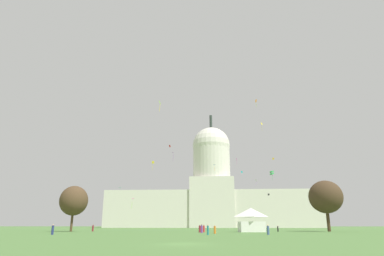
{
  "coord_description": "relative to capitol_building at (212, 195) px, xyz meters",
  "views": [
    {
      "loc": [
        3.02,
        -31.35,
        1.64
      ],
      "look_at": [
        -5.7,
        93.22,
        37.95
      ],
      "focal_mm": 31.26,
      "sensor_mm": 36.0,
      "label": 1
    }
  ],
  "objects": [
    {
      "name": "kite_pink_low",
      "position": [
        -22.31,
        -120.0,
        -11.61
      ],
      "size": [
        1.36,
        1.27,
        2.53
      ],
      "rotation": [
        0.0,
        0.0,
        5.61
      ],
      "color": "pink"
    },
    {
      "name": "capitol_building",
      "position": [
        0.0,
        0.0,
        0.0
      ],
      "size": [
        133.79,
        26.6,
        73.86
      ],
      "color": "beige",
      "rests_on": "ground_plane"
    },
    {
      "name": "person_maroon_edge_east",
      "position": [
        -30.4,
        -127.44,
        -19.41
      ],
      "size": [
        0.62,
        0.62,
        1.74
      ],
      "rotation": [
        0.0,
        0.0,
        1.03
      ],
      "color": "maroon",
      "rests_on": "ground_plane"
    },
    {
      "name": "kite_turquoise_low",
      "position": [
        -28.49,
        -112.47,
        -7.44
      ],
      "size": [
        1.4,
        1.46,
        0.14
      ],
      "rotation": [
        0.0,
        0.0,
        5.45
      ],
      "color": "teal"
    },
    {
      "name": "person_denim_mid_center",
      "position": [
        11.37,
        -156.16,
        -19.41
      ],
      "size": [
        0.56,
        0.56,
        1.73
      ],
      "rotation": [
        0.0,
        0.0,
        5.2
      ],
      "color": "#3D5684",
      "rests_on": "ground_plane"
    },
    {
      "name": "person_purple_front_right",
      "position": [
        -0.76,
        -143.71,
        -19.39
      ],
      "size": [
        0.55,
        0.55,
        1.77
      ],
      "rotation": [
        0.0,
        0.0,
        1.19
      ],
      "color": "#703D93",
      "rests_on": "ground_plane"
    },
    {
      "name": "kite_yellow_high",
      "position": [
        25.77,
        -57.67,
        29.32
      ],
      "size": [
        0.87,
        1.2,
        4.27
      ],
      "rotation": [
        0.0,
        0.0,
        3.17
      ],
      "color": "yellow"
    },
    {
      "name": "event_tent",
      "position": [
        10.84,
        -133.0,
        -17.33
      ],
      "size": [
        6.7,
        5.57,
        5.65
      ],
      "rotation": [
        0.0,
        0.0,
        0.11
      ],
      "color": "white",
      "rests_on": "ground_plane"
    },
    {
      "name": "tree_east_near",
      "position": [
        31.4,
        -125.75,
        -11.43
      ],
      "size": [
        11.57,
        11.32,
        13.08
      ],
      "color": "#42301E",
      "rests_on": "ground_plane"
    },
    {
      "name": "kite_black_low",
      "position": [
        27.89,
        -51.96,
        -4.38
      ],
      "size": [
        0.95,
        0.97,
        0.94
      ],
      "rotation": [
        0.0,
        0.0,
        5.7
      ],
      "color": "black"
    },
    {
      "name": "kite_blue_mid",
      "position": [
        2.54,
        -83.61,
        4.42
      ],
      "size": [
        1.31,
        1.35,
        2.19
      ],
      "rotation": [
        0.0,
        0.0,
        2.17
      ],
      "color": "blue"
    },
    {
      "name": "person_navy_near_tree_east",
      "position": [
        -26.21,
        -158.82,
        -19.39
      ],
      "size": [
        0.51,
        0.51,
        1.77
      ],
      "rotation": [
        0.0,
        0.0,
        1.25
      ],
      "color": "navy",
      "rests_on": "ground_plane"
    },
    {
      "name": "person_black_back_center",
      "position": [
        17.9,
        -128.36,
        -19.49
      ],
      "size": [
        0.33,
        0.33,
        1.52
      ],
      "rotation": [
        0.0,
        0.0,
        4.7
      ],
      "color": "black",
      "rests_on": "ground_plane"
    },
    {
      "name": "ground_plane",
      "position": [
        -0.66,
        -186.61,
        -20.2
      ],
      "size": [
        800.0,
        800.0,
        0.0
      ],
      "primitive_type": "plane",
      "color": "#4C7538"
    },
    {
      "name": "kite_gold_mid",
      "position": [
        30.02,
        -59.0,
        11.76
      ],
      "size": [
        0.87,
        0.51,
        1.01
      ],
      "rotation": [
        0.0,
        0.0,
        1.88
      ],
      "color": "gold"
    },
    {
      "name": "kite_lime_mid",
      "position": [
        -11.92,
        -136.1,
        12.32
      ],
      "size": [
        0.42,
        1.13,
        3.04
      ],
      "rotation": [
        0.0,
        0.0,
        0.76
      ],
      "color": "#8CD133"
    },
    {
      "name": "person_maroon_front_center",
      "position": [
        -1.41,
        -138.88,
        -19.44
      ],
      "size": [
        0.52,
        0.52,
        1.69
      ],
      "rotation": [
        0.0,
        0.0,
        1.47
      ],
      "color": "maroon",
      "rests_on": "ground_plane"
    },
    {
      "name": "tree_west_mid",
      "position": [
        -35.02,
        -130.52,
        -12.42
      ],
      "size": [
        10.29,
        10.29,
        11.64
      ],
      "color": "#4C3823",
      "rests_on": "ground_plane"
    },
    {
      "name": "kite_red_mid",
      "position": [
        -14.53,
        -96.37,
        9.98
      ],
      "size": [
        0.72,
        0.57,
        0.84
      ],
      "rotation": [
        0.0,
        0.0,
        1.76
      ],
      "color": "red"
    },
    {
      "name": "kite_green_mid",
      "position": [
        22.86,
        -95.09,
        -0.32
      ],
      "size": [
        1.53,
        1.5,
        3.47
      ],
      "rotation": [
        0.0,
        0.0,
        2.15
      ],
      "color": "green"
    },
    {
      "name": "person_orange_mid_left",
      "position": [
        2.05,
        -149.26,
        -19.46
      ],
      "size": [
        0.56,
        0.56,
        1.64
      ],
      "rotation": [
        0.0,
        0.0,
        3.49
      ],
      "color": "orange",
      "rests_on": "ground_plane"
    },
    {
      "name": "person_red_back_left",
      "position": [
        -0.59,
        -135.7,
        -19.43
      ],
      "size": [
        0.62,
        0.62,
        1.72
      ],
      "rotation": [
        0.0,
        0.0,
        1.16
      ],
      "color": "red",
      "rests_on": "ground_plane"
    },
    {
      "name": "kite_white_mid",
      "position": [
        25.08,
        -27.63,
        5.27
      ],
      "size": [
        0.65,
        0.65,
        3.09
      ],
      "rotation": [
        0.0,
        0.0,
        4.9
      ],
      "color": "white"
    },
    {
      "name": "kite_violet_mid",
      "position": [
        -16.39,
        -69.45,
        12.72
      ],
      "size": [
        1.22,
        1.29,
        4.02
      ],
      "rotation": [
        0.0,
        0.0,
        2.28
      ],
      "color": "purple"
    },
    {
      "name": "kite_orange_high",
      "position": [
        20.05,
        -84.68,
        31.24
      ],
      "size": [
        0.65,
        0.6,
        3.69
      ],
      "rotation": [
        0.0,
        0.0,
        1.72
      ],
      "color": "orange"
    },
    {
      "name": "person_teal_back_right",
      "position": [
        0.9,
        -158.38,
        -19.35
      ],
      "size": [
        0.43,
        0.43,
        1.78
      ],
      "rotation": [
        0.0,
        0.0,
        4.25
      ],
      "color": "#1E757A",
      "rests_on": "ground_plane"
    },
    {
      "name": "kite_yellow_mid",
      "position": [
        -26.9,
        -63.65,
        9.83
      ],
      "size": [
        1.09,
        1.13,
        4.33
      ],
      "rotation": [
        0.0,
        0.0,
        0.06
      ],
      "color": "yellow"
    },
    {
      "name": "person_teal_near_tree_west",
      "position": [
        -1.6,
        -127.51,
        -19.53
      ],
      "size": [
        0.67,
        0.67,
        1.5
      ],
      "rotation": [
        0.0,
        0.0,
        0.7
      ],
      "color": "#1E757A",
      "rests_on": "ground_plane"
    },
    {
      "name": "kite_cyan_mid",
      "position": [
        15.85,
        -47.13,
        7.22
      ],
      "size": [
        0.92,
        0.21,
        2.42
      ],
      "rotation": [
        0.0,
        0.0,
        2.28
      ],
      "color": "#33BCDB"
    },
    {
      "name": "kite_magenta_mid",
      "position": [
        13.18,
        -50.88,
        13.06
      ],
      "size": [
        0.34,
        1.13,
        3.17
      ],
      "rotation": [
        0.0,
        0.0,
        3.94
      ],
      "color": "#D1339E"
    }
  ]
}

